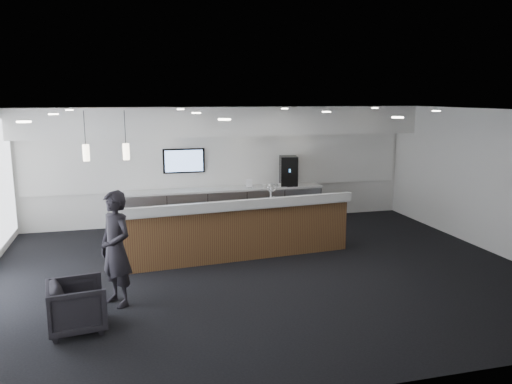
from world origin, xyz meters
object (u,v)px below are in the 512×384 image
object	(u,v)px
coffee_machine	(288,171)
armchair	(77,306)
lounge_guest	(116,249)
service_counter	(237,229)

from	to	relation	value
coffee_machine	armchair	bearing A→B (deg)	-122.03
coffee_machine	lounge_guest	size ratio (longest dim) A/B	0.42
service_counter	lounge_guest	distance (m)	3.02
coffee_machine	armchair	world-z (taller)	coffee_machine
coffee_machine	armchair	xyz separation A→B (m)	(-4.86, -5.29, -0.97)
lounge_guest	armchair	bearing A→B (deg)	-68.52
coffee_machine	armchair	distance (m)	7.25
armchair	coffee_machine	bearing A→B (deg)	-50.48
armchair	service_counter	bearing A→B (deg)	-55.56
coffee_machine	armchair	size ratio (longest dim) A/B	0.98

